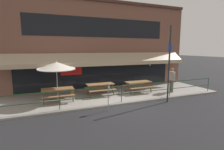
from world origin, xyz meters
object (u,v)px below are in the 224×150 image
pedestrian_walking (172,79)px  street_sign_pole (169,64)px  picnic_table_right (138,84)px  parking_meter_near (108,89)px  picnic_table_left (58,91)px  picnic_table_centre (100,86)px  patio_umbrella_left (56,66)px

pedestrian_walking → street_sign_pole: 2.59m
picnic_table_right → parking_meter_near: size_ratio=1.27×
picnic_table_left → parking_meter_near: size_ratio=1.27×
picnic_table_left → picnic_table_centre: bearing=9.0°
picnic_table_right → picnic_table_left: bearing=-178.4°
patio_umbrella_left → street_sign_pole: 6.53m
picnic_table_left → picnic_table_right: bearing=1.6°
picnic_table_left → picnic_table_right: (5.47, 0.15, 0.00)m
picnic_table_left → picnic_table_centre: size_ratio=1.00×
patio_umbrella_left → picnic_table_right: bearing=0.0°
pedestrian_walking → street_sign_pole: size_ratio=0.38×
picnic_table_right → patio_umbrella_left: 5.67m
street_sign_pole → picnic_table_left: bearing=159.7°
picnic_table_centre → parking_meter_near: size_ratio=1.27×
picnic_table_centre → patio_umbrella_left: bearing=-174.0°
patio_umbrella_left → pedestrian_walking: 7.83m
picnic_table_right → street_sign_pole: street_sign_pole is taller
patio_umbrella_left → pedestrian_walking: patio_umbrella_left is taller
picnic_table_centre → patio_umbrella_left: (-2.74, -0.29, 1.47)m
picnic_table_left → pedestrian_walking: size_ratio=1.05×
picnic_table_right → patio_umbrella_left: size_ratio=0.76×
pedestrian_walking → street_sign_pole: street_sign_pole is taller
parking_meter_near → picnic_table_centre: bearing=80.3°
pedestrian_walking → parking_meter_near: 5.71m
patio_umbrella_left → pedestrian_walking: (7.71, -0.80, -1.12)m
street_sign_pole → pedestrian_walking: bearing=44.2°
picnic_table_left → patio_umbrella_left: size_ratio=0.76×
picnic_table_left → parking_meter_near: bearing=-46.1°
patio_umbrella_left → parking_meter_near: patio_umbrella_left is taller
picnic_table_right → pedestrian_walking: size_ratio=1.05×
picnic_table_centre → picnic_table_right: 2.75m
parking_meter_near → street_sign_pole: 3.98m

